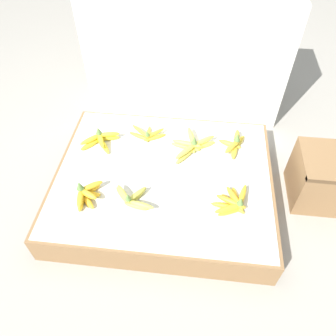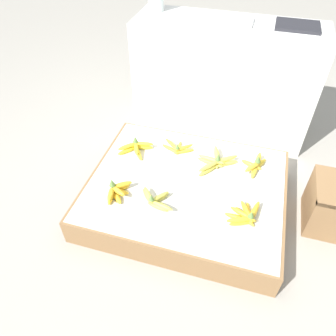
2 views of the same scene
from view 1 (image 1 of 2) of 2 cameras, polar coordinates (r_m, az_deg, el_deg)
ground_plane at (r=1.82m, az=-0.76°, el=-4.58°), size 10.00×10.00×0.00m
display_platform at (r=1.76m, az=-0.79°, el=-2.90°), size 1.12×0.91×0.17m
back_vendor_table at (r=2.19m, az=3.31°, el=19.45°), size 1.22×0.41×0.79m
wooden_crate at (r=1.90m, az=25.98°, el=-1.60°), size 0.34×0.29×0.29m
banana_bunch_front_left at (r=1.62m, az=-14.08°, el=-4.46°), size 0.12×0.18×0.11m
banana_bunch_front_midleft at (r=1.57m, az=-6.19°, el=-5.23°), size 0.22×0.15×0.09m
banana_bunch_front_right at (r=1.58m, az=11.47°, el=-5.89°), size 0.18×0.20×0.10m
banana_bunch_middle_left at (r=1.86m, az=-11.73°, el=4.89°), size 0.21×0.16×0.10m
banana_bunch_middle_midleft at (r=1.87m, az=-3.61°, el=5.89°), size 0.22×0.13×0.08m
banana_bunch_middle_midright at (r=1.80m, az=4.15°, el=4.00°), size 0.25×0.27×0.10m
banana_bunch_middle_right at (r=1.84m, az=11.52°, el=4.21°), size 0.16×0.21×0.11m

